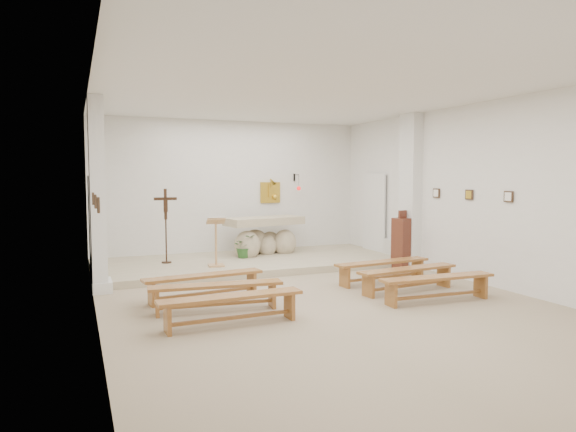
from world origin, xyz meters
name	(u,v)px	position (x,y,z in m)	size (l,w,h in m)	color
ground	(315,298)	(0.00, 0.00, 0.00)	(7.00, 10.00, 0.00)	tan
wall_left	(94,200)	(-3.49, 0.00, 1.75)	(0.02, 10.00, 3.50)	white
wall_right	(477,193)	(3.49, 0.00, 1.75)	(0.02, 10.00, 3.50)	white
wall_back	(232,189)	(0.00, 4.99, 1.75)	(7.00, 0.02, 3.50)	white
ceiling	(316,91)	(0.00, 0.00, 3.49)	(7.00, 10.00, 0.02)	silver
sanctuary_platform	(250,262)	(0.00, 3.50, 0.07)	(6.98, 3.00, 0.15)	#C3B496
pilaster_left	(98,195)	(-3.37, 2.00, 1.75)	(0.26, 0.55, 3.50)	white
pilaster_right	(410,191)	(3.37, 2.00, 1.75)	(0.26, 0.55, 3.50)	white
gold_wall_relief	(270,193)	(1.05, 4.96, 1.65)	(0.55, 0.04, 0.55)	gold
sanctuary_lamp	(298,186)	(1.75, 4.71, 1.81)	(0.11, 0.36, 0.44)	black
station_frame_left_front	(98,205)	(-3.47, -0.80, 1.72)	(0.03, 0.20, 0.20)	#3D291B
station_frame_left_mid	(95,201)	(-3.47, 0.20, 1.72)	(0.03, 0.20, 0.20)	#3D291B
station_frame_left_rear	(93,199)	(-3.47, 1.20, 1.72)	(0.03, 0.20, 0.20)	#3D291B
station_frame_right_front	(509,197)	(3.47, -0.80, 1.72)	(0.03, 0.20, 0.20)	#3D291B
station_frame_right_mid	(469,195)	(3.47, 0.20, 1.72)	(0.03, 0.20, 0.20)	#3D291B
station_frame_right_rear	(436,193)	(3.47, 1.20, 1.72)	(0.03, 0.20, 0.20)	#3D291B
radiator_left	(95,270)	(-3.43, 2.70, 0.27)	(0.10, 0.85, 0.52)	silver
radiator_right	(394,250)	(3.43, 2.70, 0.27)	(0.10, 0.85, 0.52)	silver
altar	(264,238)	(0.56, 4.13, 0.54)	(2.07, 1.14, 1.01)	beige
lectern	(216,242)	(-0.98, 2.87, 0.68)	(0.42, 0.37, 1.08)	tan
crucifix_stand	(166,220)	(-1.90, 3.73, 1.11)	(0.50, 0.22, 1.66)	#331D10
potted_plant	(244,246)	(-0.08, 3.75, 0.43)	(0.50, 0.43, 0.56)	#295923
donation_pedestal	(402,242)	(3.10, 1.90, 0.58)	(0.42, 0.42, 1.31)	#552718
bench_left_front	(204,281)	(-1.77, 0.65, 0.33)	(2.08, 0.56, 0.43)	#95612B
bench_right_front	(383,266)	(1.77, 0.65, 0.33)	(2.08, 0.51, 0.43)	#95612B
bench_left_second	(216,291)	(-1.77, -0.18, 0.33)	(2.08, 0.55, 0.43)	#95612B
bench_right_second	(408,274)	(1.77, -0.18, 0.33)	(2.08, 0.54, 0.43)	#95612B
bench_left_third	(231,303)	(-1.77, -1.00, 0.33)	(2.06, 0.39, 0.43)	#95612B
bench_right_third	(438,283)	(1.77, -1.00, 0.33)	(2.07, 0.41, 0.43)	#95612B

